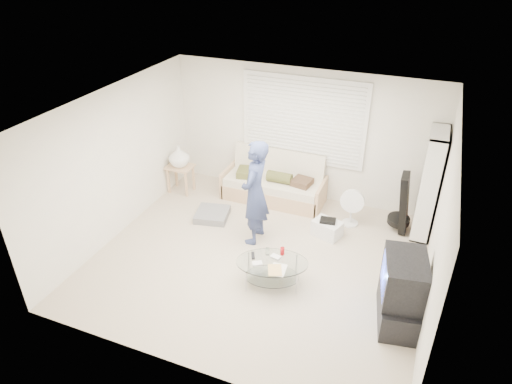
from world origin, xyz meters
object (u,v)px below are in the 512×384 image
at_px(coffee_table, 272,266).
at_px(futon_sofa, 274,184).
at_px(tv_unit, 401,292).
at_px(bookshelf, 429,184).

bearing_deg(coffee_table, futon_sofa, 108.99).
bearing_deg(tv_unit, bookshelf, 86.88).
xyz_separation_m(futon_sofa, coffee_table, (0.80, -2.32, 0.00)).
height_order(tv_unit, coffee_table, tv_unit).
relative_size(futon_sofa, tv_unit, 1.92).
xyz_separation_m(futon_sofa, bookshelf, (2.73, -0.10, 0.62)).
relative_size(tv_unit, coffee_table, 0.84).
distance_m(futon_sofa, tv_unit, 3.54).
bearing_deg(futon_sofa, bookshelf, -2.02).
height_order(bookshelf, coffee_table, bookshelf).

